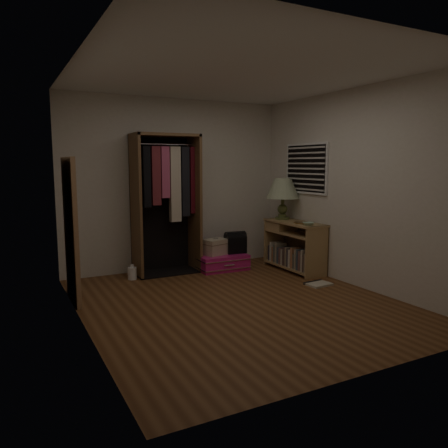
{
  "coord_description": "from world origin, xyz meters",
  "views": [
    {
      "loc": [
        -2.44,
        -4.33,
        1.63
      ],
      "look_at": [
        0.3,
        0.95,
        0.8
      ],
      "focal_mm": 35.0,
      "sensor_mm": 36.0,
      "label": 1
    }
  ],
  "objects_px": {
    "console_bookshelf": "(292,244)",
    "train_case": "(216,247)",
    "floor_mirror": "(71,230)",
    "white_jug": "(132,273)",
    "pink_suitcase": "(221,262)",
    "open_wardrobe": "(166,193)",
    "table_lamp": "(283,189)",
    "black_bag": "(235,242)"
  },
  "relations": [
    {
      "from": "black_bag",
      "to": "pink_suitcase",
      "type": "bearing_deg",
      "value": -178.33
    },
    {
      "from": "pink_suitcase",
      "to": "black_bag",
      "type": "height_order",
      "value": "black_bag"
    },
    {
      "from": "open_wardrobe",
      "to": "black_bag",
      "type": "relative_size",
      "value": 6.01
    },
    {
      "from": "table_lamp",
      "to": "white_jug",
      "type": "xyz_separation_m",
      "value": [
        -2.36,
        0.27,
        -1.13
      ]
    },
    {
      "from": "floor_mirror",
      "to": "black_bag",
      "type": "xyz_separation_m",
      "value": [
        2.52,
        0.55,
        -0.44
      ]
    },
    {
      "from": "white_jug",
      "to": "pink_suitcase",
      "type": "bearing_deg",
      "value": -1.34
    },
    {
      "from": "floor_mirror",
      "to": "pink_suitcase",
      "type": "xyz_separation_m",
      "value": [
        2.27,
        0.57,
        -0.73
      ]
    },
    {
      "from": "console_bookshelf",
      "to": "train_case",
      "type": "height_order",
      "value": "console_bookshelf"
    },
    {
      "from": "console_bookshelf",
      "to": "black_bag",
      "type": "bearing_deg",
      "value": 144.92
    },
    {
      "from": "open_wardrobe",
      "to": "white_jug",
      "type": "relative_size",
      "value": 9.52
    },
    {
      "from": "black_bag",
      "to": "white_jug",
      "type": "xyz_separation_m",
      "value": [
        -1.64,
        0.05,
        -0.32
      ]
    },
    {
      "from": "console_bookshelf",
      "to": "open_wardrobe",
      "type": "xyz_separation_m",
      "value": [
        -1.77,
        0.73,
        0.81
      ]
    },
    {
      "from": "floor_mirror",
      "to": "white_jug",
      "type": "height_order",
      "value": "floor_mirror"
    },
    {
      "from": "pink_suitcase",
      "to": "train_case",
      "type": "xyz_separation_m",
      "value": [
        -0.09,
        0.0,
        0.24
      ]
    },
    {
      "from": "open_wardrobe",
      "to": "white_jug",
      "type": "xyz_separation_m",
      "value": [
        -0.59,
        -0.17,
        -1.11
      ]
    },
    {
      "from": "floor_mirror",
      "to": "black_bag",
      "type": "relative_size",
      "value": 4.98
    },
    {
      "from": "open_wardrobe",
      "to": "train_case",
      "type": "distance_m",
      "value": 1.12
    },
    {
      "from": "open_wardrobe",
      "to": "table_lamp",
      "type": "bearing_deg",
      "value": -13.98
    },
    {
      "from": "open_wardrobe",
      "to": "floor_mirror",
      "type": "xyz_separation_m",
      "value": [
        -1.47,
        -0.77,
        -0.35
      ]
    },
    {
      "from": "white_jug",
      "to": "train_case",
      "type": "bearing_deg",
      "value": -1.22
    },
    {
      "from": "floor_mirror",
      "to": "white_jug",
      "type": "bearing_deg",
      "value": 34.34
    },
    {
      "from": "black_bag",
      "to": "table_lamp",
      "type": "xyz_separation_m",
      "value": [
        0.73,
        -0.22,
        0.81
      ]
    },
    {
      "from": "console_bookshelf",
      "to": "black_bag",
      "type": "distance_m",
      "value": 0.88
    },
    {
      "from": "console_bookshelf",
      "to": "white_jug",
      "type": "distance_m",
      "value": 2.44
    },
    {
      "from": "floor_mirror",
      "to": "train_case",
      "type": "height_order",
      "value": "floor_mirror"
    },
    {
      "from": "open_wardrobe",
      "to": "floor_mirror",
      "type": "distance_m",
      "value": 1.7
    },
    {
      "from": "pink_suitcase",
      "to": "white_jug",
      "type": "relative_size",
      "value": 3.65
    },
    {
      "from": "floor_mirror",
      "to": "table_lamp",
      "type": "distance_m",
      "value": 3.28
    },
    {
      "from": "pink_suitcase",
      "to": "white_jug",
      "type": "height_order",
      "value": "pink_suitcase"
    },
    {
      "from": "console_bookshelf",
      "to": "table_lamp",
      "type": "distance_m",
      "value": 0.88
    },
    {
      "from": "train_case",
      "to": "table_lamp",
      "type": "distance_m",
      "value": 1.39
    },
    {
      "from": "open_wardrobe",
      "to": "console_bookshelf",
      "type": "bearing_deg",
      "value": -22.34
    },
    {
      "from": "console_bookshelf",
      "to": "black_bag",
      "type": "height_order",
      "value": "console_bookshelf"
    },
    {
      "from": "table_lamp",
      "to": "black_bag",
      "type": "bearing_deg",
      "value": 163.02
    },
    {
      "from": "open_wardrobe",
      "to": "table_lamp",
      "type": "xyz_separation_m",
      "value": [
        1.77,
        -0.44,
        0.02
      ]
    },
    {
      "from": "floor_mirror",
      "to": "pink_suitcase",
      "type": "relative_size",
      "value": 2.16
    },
    {
      "from": "pink_suitcase",
      "to": "table_lamp",
      "type": "distance_m",
      "value": 1.49
    },
    {
      "from": "floor_mirror",
      "to": "console_bookshelf",
      "type": "bearing_deg",
      "value": 0.81
    },
    {
      "from": "pink_suitcase",
      "to": "table_lamp",
      "type": "relative_size",
      "value": 1.19
    },
    {
      "from": "pink_suitcase",
      "to": "white_jug",
      "type": "xyz_separation_m",
      "value": [
        -1.39,
        0.03,
        -0.03
      ]
    },
    {
      "from": "open_wardrobe",
      "to": "pink_suitcase",
      "type": "distance_m",
      "value": 1.36
    },
    {
      "from": "pink_suitcase",
      "to": "train_case",
      "type": "relative_size",
      "value": 1.91
    }
  ]
}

